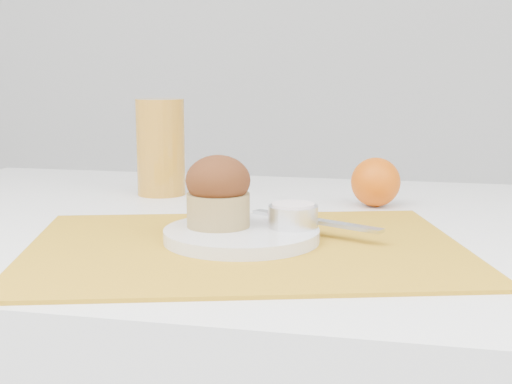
% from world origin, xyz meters
% --- Properties ---
extents(placemat, '(0.59, 0.50, 0.00)m').
position_xyz_m(placemat, '(0.04, -0.10, 0.75)').
color(placemat, '#C88E1B').
rests_on(placemat, table).
extents(plate, '(0.21, 0.21, 0.01)m').
position_xyz_m(plate, '(0.04, -0.08, 0.76)').
color(plate, silver).
rests_on(plate, placemat).
extents(ramekin, '(0.07, 0.07, 0.03)m').
position_xyz_m(ramekin, '(0.09, -0.06, 0.78)').
color(ramekin, silver).
rests_on(ramekin, plate).
extents(cream, '(0.07, 0.07, 0.01)m').
position_xyz_m(cream, '(0.09, -0.06, 0.80)').
color(cream, white).
rests_on(cream, ramekin).
extents(raspberry_near, '(0.02, 0.02, 0.02)m').
position_xyz_m(raspberry_near, '(0.07, -0.02, 0.78)').
color(raspberry_near, '#600216').
rests_on(raspberry_near, plate).
extents(raspberry_far, '(0.02, 0.02, 0.02)m').
position_xyz_m(raspberry_far, '(0.09, -0.04, 0.78)').
color(raspberry_far, '#520203').
rests_on(raspberry_far, plate).
extents(butter_knife, '(0.17, 0.10, 0.00)m').
position_xyz_m(butter_knife, '(0.12, -0.03, 0.77)').
color(butter_knife, silver).
rests_on(butter_knife, plate).
extents(orange, '(0.07, 0.07, 0.07)m').
position_xyz_m(orange, '(0.18, 0.19, 0.79)').
color(orange, '#DF5A07').
rests_on(orange, table).
extents(juice_glass, '(0.10, 0.10, 0.16)m').
position_xyz_m(juice_glass, '(-0.17, 0.22, 0.83)').
color(juice_glass, orange).
rests_on(juice_glass, table).
extents(muffin, '(0.10, 0.10, 0.09)m').
position_xyz_m(muffin, '(0.00, -0.07, 0.81)').
color(muffin, tan).
rests_on(muffin, plate).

